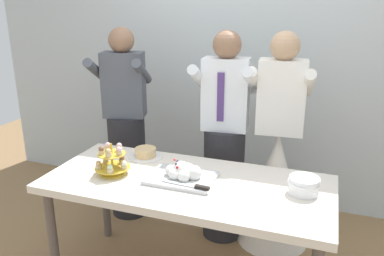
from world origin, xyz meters
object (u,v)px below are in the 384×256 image
Objects in this scene: dessert_table at (187,191)px; round_cake at (146,153)px; person_groom at (224,150)px; person_guest at (126,135)px; cupcake_stand at (112,161)px; plate_stack at (304,185)px; person_bride at (276,174)px; main_cake_tray at (183,174)px.

dessert_table is 0.50m from round_cake.
person_groom and person_guest have the same top height.
person_guest is (-0.34, 0.79, -0.12)m from cupcake_stand.
person_groom is (-0.64, 0.60, -0.08)m from plate_stack.
round_cake is (0.08, 0.33, -0.06)m from cupcake_stand.
cupcake_stand is 0.14× the size of person_bride.
cupcake_stand is 0.14× the size of person_guest.
main_cake_tray is 1.81× the size of round_cake.
dessert_table is 0.86m from person_bride.
main_cake_tray reaches higher than round_cake.
round_cake is 0.14× the size of person_bride.
dessert_table is at bearing 8.00° from cupcake_stand.
dessert_table is at bearing -174.16° from plate_stack.
main_cake_tray is at bearing 179.27° from dessert_table.
cupcake_stand is at bearing -173.27° from plate_stack.
person_groom is at bearing 137.06° from plate_stack.
cupcake_stand is 1.25× the size of plate_stack.
plate_stack is 0.73m from person_bride.
dessert_table is 0.52m from cupcake_stand.
cupcake_stand is at bearing -103.39° from round_cake.
main_cake_tray is 0.26× the size of person_groom.
main_cake_tray is 0.46m from round_cake.
plate_stack is 1.13m from round_cake.
person_groom reaches higher than round_cake.
cupcake_stand is at bearing -140.58° from person_bride.
main_cake_tray is at bearing 8.52° from cupcake_stand.
main_cake_tray is (0.46, 0.07, -0.05)m from cupcake_stand.
round_cake is at bearing -152.36° from person_bride.
dessert_table is 7.50× the size of round_cake.
plate_stack is 0.11× the size of person_bride.
cupcake_stand reaches higher than main_cake_tray.
person_guest is (-0.42, 0.47, -0.06)m from round_cake.
person_bride is (0.88, 0.46, -0.22)m from round_cake.
round_cake is at bearing 146.26° from main_cake_tray.
person_guest is at bearing 137.88° from main_cake_tray.
round_cake is at bearing 148.03° from dessert_table.
main_cake_tray is 0.90m from person_bride.
person_guest reaches higher than round_cake.
plate_stack reaches higher than dessert_table.
person_bride is 1.31m from person_guest.
round_cake is at bearing 170.57° from plate_stack.
person_groom is at bearing -3.69° from person_guest.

